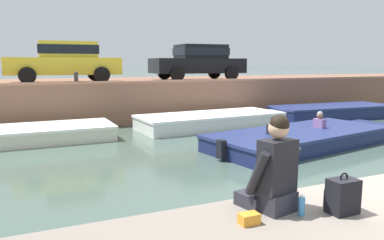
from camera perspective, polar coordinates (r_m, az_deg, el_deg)
ground_plane at (r=9.55m, az=0.02°, el=-5.37°), size 400.00×400.00×0.00m
far_quay_wall at (r=17.09m, az=-11.17°, el=3.35°), size 60.00×6.00×1.59m
far_wall_coping at (r=14.24m, az=-8.66°, el=5.77°), size 60.00×0.24×0.08m
boat_moored_west_cream at (r=12.09m, az=-27.05°, el=-2.26°), size 6.91×2.07×0.46m
boat_moored_central_white at (r=13.72m, az=3.77°, el=-0.03°), size 6.40×2.40×0.51m
boat_moored_east_navy at (r=17.11m, az=21.18°, el=1.19°), size 6.29×2.22×0.56m
motorboat_passing at (r=11.14m, az=17.03°, el=-2.53°), size 6.83×3.21×0.94m
car_left_inner_yellow at (r=15.33m, az=-18.76°, el=8.63°), size 4.19×2.08×1.54m
car_centre_black at (r=16.84m, az=1.00°, el=9.03°), size 4.12×2.06×1.54m
mooring_bollard_mid at (r=13.95m, az=-17.26°, el=6.25°), size 0.15×0.15×0.45m
person_seated_left at (r=3.81m, az=12.30°, el=-7.98°), size 0.58×0.59×0.96m
bottle_drink at (r=3.82m, az=16.35°, el=-12.46°), size 0.06×0.06×0.20m
backpack_on_ledge at (r=3.99m, az=21.87°, el=-10.73°), size 0.28×0.24×0.41m
snack_bag at (r=3.55m, az=8.69°, el=-14.65°), size 0.18×0.12×0.10m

